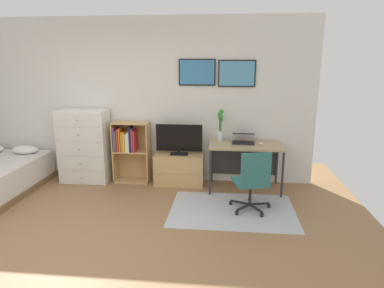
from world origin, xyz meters
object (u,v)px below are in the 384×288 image
at_px(bookshelf, 129,147).
at_px(television, 179,140).
at_px(tv_stand, 180,169).
at_px(office_chair, 253,180).
at_px(computer_mouse, 260,144).
at_px(bamboo_vase, 220,125).
at_px(dresser, 85,146).
at_px(laptop, 243,139).
at_px(desk, 245,151).

xyz_separation_m(bookshelf, television, (0.85, -0.07, 0.16)).
bearing_deg(tv_stand, bookshelf, 176.74).
height_order(office_chair, computer_mouse, office_chair).
height_order(bookshelf, bamboo_vase, bamboo_vase).
bearing_deg(television, computer_mouse, -5.05).
bearing_deg(computer_mouse, dresser, 177.60).
relative_size(laptop, computer_mouse, 3.81).
height_order(computer_mouse, bamboo_vase, bamboo_vase).
bearing_deg(laptop, computer_mouse, -24.90).
relative_size(bookshelf, laptop, 2.57).
relative_size(laptop, bamboo_vase, 0.77).
height_order(television, office_chair, television).
bearing_deg(laptop, office_chair, -80.87).
height_order(television, computer_mouse, television).
distance_m(desk, bamboo_vase, 0.58).
xyz_separation_m(television, laptop, (1.03, 0.03, 0.04)).
xyz_separation_m(computer_mouse, bamboo_vase, (-0.63, 0.21, 0.25)).
distance_m(dresser, tv_stand, 1.64).
relative_size(desk, office_chair, 1.32).
bearing_deg(bookshelf, desk, -2.72).
distance_m(desk, laptop, 0.20).
bearing_deg(dresser, bookshelf, 4.90).
xyz_separation_m(dresser, bookshelf, (0.74, 0.06, -0.00)).
bearing_deg(dresser, computer_mouse, -2.40).
bearing_deg(tv_stand, desk, -2.28).
height_order(bookshelf, computer_mouse, bookshelf).
xyz_separation_m(bookshelf, bamboo_vase, (1.51, 0.03, 0.40)).
height_order(bookshelf, laptop, bookshelf).
relative_size(dresser, tv_stand, 1.52).
height_order(desk, computer_mouse, computer_mouse).
relative_size(tv_stand, bamboo_vase, 1.57).
bearing_deg(office_chair, television, 126.56).
xyz_separation_m(desk, computer_mouse, (0.22, -0.09, 0.15)).
height_order(tv_stand, bamboo_vase, bamboo_vase).
distance_m(tv_stand, bamboo_vase, 1.00).
xyz_separation_m(television, office_chair, (1.12, -0.94, -0.30)).
xyz_separation_m(desk, office_chair, (0.06, -0.92, -0.15)).
bearing_deg(bookshelf, computer_mouse, -4.93).
relative_size(tv_stand, laptop, 2.02).
height_order(office_chair, bamboo_vase, bamboo_vase).
distance_m(bookshelf, computer_mouse, 2.15).
bearing_deg(bamboo_vase, office_chair, -66.02).
distance_m(television, laptop, 1.03).
xyz_separation_m(dresser, laptop, (2.63, 0.02, 0.19)).
relative_size(office_chair, computer_mouse, 8.27).
relative_size(television, bamboo_vase, 1.47).
distance_m(bookshelf, laptop, 1.89).
bearing_deg(dresser, television, -0.26).
distance_m(bookshelf, desk, 1.92).
height_order(office_chair, laptop, laptop).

